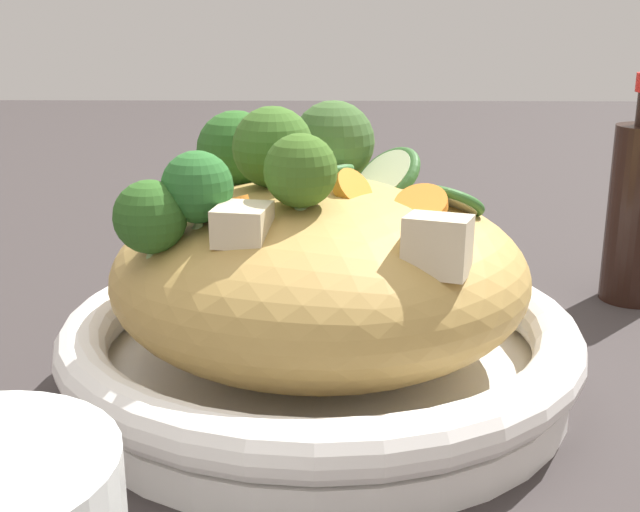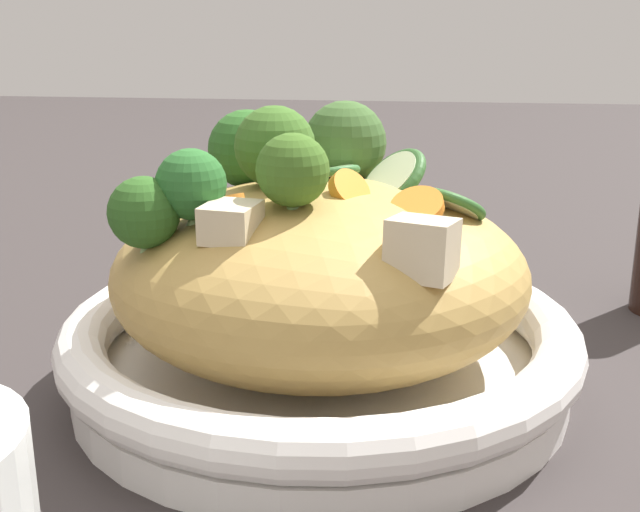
# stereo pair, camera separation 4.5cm
# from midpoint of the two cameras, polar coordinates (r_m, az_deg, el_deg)

# --- Properties ---
(ground_plane) EXTENTS (3.00, 3.00, 0.00)m
(ground_plane) POSITION_cam_midpoint_polar(r_m,az_deg,el_deg) (0.48, -2.73, -8.99)
(ground_plane) COLOR #332D2D
(serving_bowl) EXTENTS (0.29, 0.29, 0.05)m
(serving_bowl) POSITION_cam_midpoint_polar(r_m,az_deg,el_deg) (0.47, -2.77, -6.34)
(serving_bowl) COLOR white
(serving_bowl) RESTS_ON ground_plane
(noodle_heap) EXTENTS (0.23, 0.23, 0.10)m
(noodle_heap) POSITION_cam_midpoint_polar(r_m,az_deg,el_deg) (0.46, -2.84, -1.22)
(noodle_heap) COLOR tan
(noodle_heap) RESTS_ON serving_bowl
(broccoli_florets) EXTENTS (0.14, 0.17, 0.07)m
(broccoli_florets) POSITION_cam_midpoint_polar(r_m,az_deg,el_deg) (0.46, -6.45, 6.61)
(broccoli_florets) COLOR #9CC37A
(broccoli_florets) RESTS_ON serving_bowl
(carrot_coins) EXTENTS (0.13, 0.12, 0.03)m
(carrot_coins) POSITION_cam_midpoint_polar(r_m,az_deg,el_deg) (0.45, -2.03, 4.46)
(carrot_coins) COLOR orange
(carrot_coins) RESTS_ON serving_bowl
(zucchini_slices) EXTENTS (0.13, 0.09, 0.04)m
(zucchini_slices) POSITION_cam_midpoint_polar(r_m,az_deg,el_deg) (0.47, 1.80, 4.97)
(zucchini_slices) COLOR beige
(zucchini_slices) RESTS_ON serving_bowl
(chicken_chunks) EXTENTS (0.12, 0.04, 0.03)m
(chicken_chunks) POSITION_cam_midpoint_polar(r_m,az_deg,el_deg) (0.38, -0.41, 1.24)
(chicken_chunks) COLOR beige
(chicken_chunks) RESTS_ON serving_bowl
(soy_sauce_bottle) EXTENTS (0.05, 0.05, 0.17)m
(soy_sauce_bottle) POSITION_cam_midpoint_polar(r_m,az_deg,el_deg) (0.63, 19.43, 3.14)
(soy_sauce_bottle) COLOR black
(soy_sauce_bottle) RESTS_ON ground_plane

